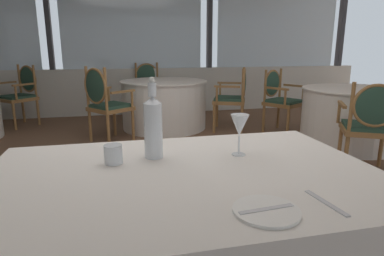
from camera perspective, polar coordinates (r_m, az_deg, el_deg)
ground_plane at (r=2.77m, az=-4.23°, el=-12.62°), size 13.35×13.35×0.00m
window_wall_far at (r=6.32m, az=-9.93°, el=12.00°), size 9.21×0.14×2.64m
foreground_table at (r=1.51m, az=-1.06°, el=-20.77°), size 1.59×1.05×0.74m
side_plate at (r=1.06m, az=12.72°, el=-13.77°), size 0.21×0.21×0.01m
butter_knife at (r=1.06m, az=12.73°, el=-13.52°), size 0.18×0.03×0.00m
dinner_fork at (r=1.18m, az=22.15°, el=-11.86°), size 0.04×0.19×0.00m
water_bottle at (r=1.49m, az=-6.74°, el=0.43°), size 0.08×0.08×0.37m
wine_glass at (r=1.53m, az=8.22°, el=0.33°), size 0.09×0.09×0.19m
water_tumbler at (r=1.47m, az=-13.45°, el=-4.42°), size 0.08×0.08×0.08m
background_table_0 at (r=5.15m, az=-4.82°, el=4.10°), size 1.33×1.33×0.74m
dining_chair_0_0 at (r=4.96m, az=7.43°, el=5.85°), size 0.60×0.64×0.94m
dining_chair_0_1 at (r=6.18m, az=-7.55°, el=7.34°), size 0.58×0.52×0.96m
dining_chair_0_2 at (r=4.42m, az=-14.95°, el=4.84°), size 0.65×0.66×1.00m
background_table_1 at (r=4.63m, az=25.62°, el=1.68°), size 1.21×1.21×0.74m
dining_chair_1_1 at (r=5.04m, az=14.84°, el=5.44°), size 0.65×0.63×0.92m
dining_chair_1_2 at (r=3.61m, az=28.45°, el=1.06°), size 0.65×0.63×0.92m
dining_chair_2_0 at (r=5.95m, az=-27.37°, el=5.78°), size 0.66×0.66×0.96m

